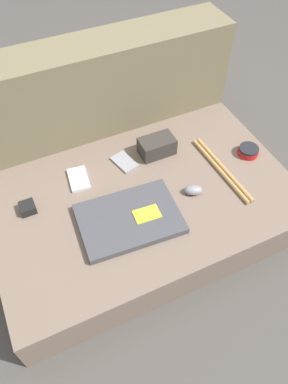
{
  "coord_description": "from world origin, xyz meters",
  "views": [
    {
      "loc": [
        -0.36,
        -0.78,
        1.22
      ],
      "look_at": [
        0.0,
        0.0,
        0.17
      ],
      "focal_mm": 35.0,
      "sensor_mm": 36.0,
      "label": 1
    }
  ],
  "objects_px": {
    "laptop": "(129,219)",
    "phone_silver": "(79,179)",
    "camera_pouch": "(157,146)",
    "computer_mouse": "(193,190)",
    "charger_brick": "(28,208)",
    "phone_black": "(123,162)",
    "speaker_puck": "(248,151)"
  },
  "relations": [
    {
      "from": "speaker_puck",
      "to": "camera_pouch",
      "type": "relative_size",
      "value": 0.58
    },
    {
      "from": "laptop",
      "to": "phone_silver",
      "type": "bearing_deg",
      "value": 115.51
    },
    {
      "from": "phone_black",
      "to": "camera_pouch",
      "type": "bearing_deg",
      "value": -15.86
    },
    {
      "from": "phone_silver",
      "to": "charger_brick",
      "type": "xyz_separation_m",
      "value": [
        -0.21,
        -0.06,
        0.01
      ]
    },
    {
      "from": "computer_mouse",
      "to": "charger_brick",
      "type": "height_order",
      "value": "computer_mouse"
    },
    {
      "from": "phone_silver",
      "to": "camera_pouch",
      "type": "distance_m",
      "value": 0.33
    },
    {
      "from": "laptop",
      "to": "phone_silver",
      "type": "distance_m",
      "value": 0.27
    },
    {
      "from": "computer_mouse",
      "to": "camera_pouch",
      "type": "height_order",
      "value": "camera_pouch"
    },
    {
      "from": "phone_silver",
      "to": "phone_black",
      "type": "height_order",
      "value": "phone_silver"
    },
    {
      "from": "camera_pouch",
      "to": "computer_mouse",
      "type": "bearing_deg",
      "value": -83.79
    },
    {
      "from": "computer_mouse",
      "to": "phone_black",
      "type": "bearing_deg",
      "value": 148.97
    },
    {
      "from": "computer_mouse",
      "to": "camera_pouch",
      "type": "xyz_separation_m",
      "value": [
        -0.03,
        0.25,
        0.02
      ]
    },
    {
      "from": "laptop",
      "to": "phone_black",
      "type": "xyz_separation_m",
      "value": [
        0.09,
        0.26,
        -0.01
      ]
    },
    {
      "from": "computer_mouse",
      "to": "speaker_puck",
      "type": "bearing_deg",
      "value": 39.86
    },
    {
      "from": "laptop",
      "to": "camera_pouch",
      "type": "distance_m",
      "value": 0.35
    },
    {
      "from": "speaker_puck",
      "to": "camera_pouch",
      "type": "height_order",
      "value": "camera_pouch"
    },
    {
      "from": "laptop",
      "to": "camera_pouch",
      "type": "height_order",
      "value": "camera_pouch"
    },
    {
      "from": "computer_mouse",
      "to": "phone_black",
      "type": "xyz_separation_m",
      "value": [
        -0.17,
        0.25,
        -0.01
      ]
    },
    {
      "from": "computer_mouse",
      "to": "camera_pouch",
      "type": "bearing_deg",
      "value": 120.54
    },
    {
      "from": "laptop",
      "to": "phone_black",
      "type": "bearing_deg",
      "value": 75.7
    },
    {
      "from": "laptop",
      "to": "camera_pouch",
      "type": "bearing_deg",
      "value": 52.49
    },
    {
      "from": "computer_mouse",
      "to": "speaker_puck",
      "type": "distance_m",
      "value": 0.31
    },
    {
      "from": "computer_mouse",
      "to": "speaker_puck",
      "type": "height_order",
      "value": "computer_mouse"
    },
    {
      "from": "laptop",
      "to": "charger_brick",
      "type": "height_order",
      "value": "charger_brick"
    },
    {
      "from": "camera_pouch",
      "to": "charger_brick",
      "type": "bearing_deg",
      "value": -172.77
    },
    {
      "from": "phone_black",
      "to": "charger_brick",
      "type": "height_order",
      "value": "charger_brick"
    },
    {
      "from": "phone_black",
      "to": "speaker_puck",
      "type": "bearing_deg",
      "value": -33.91
    },
    {
      "from": "camera_pouch",
      "to": "charger_brick",
      "type": "xyz_separation_m",
      "value": [
        -0.54,
        -0.07,
        -0.02
      ]
    },
    {
      "from": "computer_mouse",
      "to": "charger_brick",
      "type": "distance_m",
      "value": 0.59
    },
    {
      "from": "phone_silver",
      "to": "camera_pouch",
      "type": "bearing_deg",
      "value": 8.58
    },
    {
      "from": "phone_silver",
      "to": "charger_brick",
      "type": "distance_m",
      "value": 0.22
    },
    {
      "from": "charger_brick",
      "to": "speaker_puck",
      "type": "bearing_deg",
      "value": -6.14
    }
  ]
}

